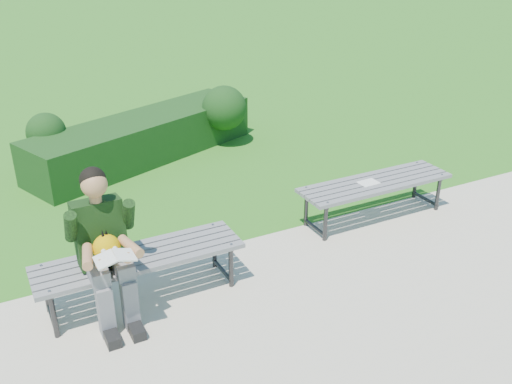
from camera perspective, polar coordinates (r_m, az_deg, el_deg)
name	(u,v)px	position (r m, az deg, el deg)	size (l,w,h in m)	color
ground	(234,245)	(6.03, -2.18, -5.29)	(80.00, 80.00, 0.00)	#2C7521
walkway	(327,342)	(4.78, 7.16, -14.63)	(30.00, 3.50, 0.02)	beige
hedge	(150,133)	(8.31, -10.60, 5.78)	(3.54, 2.08, 0.90)	#193A0F
bench_left	(140,260)	(5.07, -11.54, -6.72)	(1.80, 0.50, 0.46)	gray
bench_right	(375,186)	(6.49, 11.84, 0.63)	(1.80, 0.50, 0.46)	gray
seated_boy	(104,243)	(4.79, -14.96, -4.98)	(0.56, 0.76, 1.31)	slate
paper_sheet	(368,183)	(6.41, 11.18, 0.93)	(0.23, 0.17, 0.01)	white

